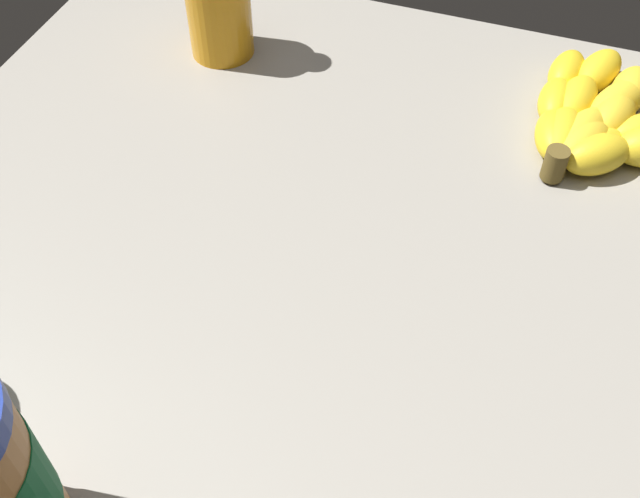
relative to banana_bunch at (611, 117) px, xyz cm
name	(u,v)px	position (x,y,z in cm)	size (l,w,h in cm)	color
ground_plane	(306,295)	(-25.39, 20.17, -3.78)	(78.28, 76.31, 4.20)	gray
banana_bunch	(611,117)	(0.00, 0.00, 0.00)	(20.78, 18.51, 3.56)	yellow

